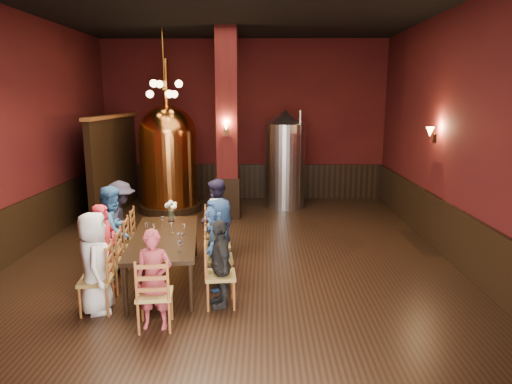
{
  "coord_description": "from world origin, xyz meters",
  "views": [
    {
      "loc": [
        0.58,
        -8.15,
        2.9
      ],
      "look_at": [
        0.43,
        0.2,
        1.17
      ],
      "focal_mm": 32.0,
      "sensor_mm": 36.0,
      "label": 1
    }
  ],
  "objects_px": {
    "dining_table": "(165,240)",
    "rose_vase": "(171,208)",
    "person_1": "(105,249)",
    "copper_kettle": "(169,157)",
    "person_2": "(113,231)",
    "person_0": "(94,263)",
    "steel_vessel": "(285,159)"
  },
  "relations": [
    {
      "from": "person_0",
      "to": "rose_vase",
      "type": "relative_size",
      "value": 3.73
    },
    {
      "from": "person_1",
      "to": "person_0",
      "type": "bearing_deg",
      "value": -159.81
    },
    {
      "from": "copper_kettle",
      "to": "person_0",
      "type": "bearing_deg",
      "value": -88.46
    },
    {
      "from": "person_0",
      "to": "copper_kettle",
      "type": "xyz_separation_m",
      "value": [
        -0.16,
        5.79,
        0.69
      ]
    },
    {
      "from": "person_1",
      "to": "rose_vase",
      "type": "distance_m",
      "value": 1.52
    },
    {
      "from": "dining_table",
      "to": "rose_vase",
      "type": "height_order",
      "value": "rose_vase"
    },
    {
      "from": "steel_vessel",
      "to": "rose_vase",
      "type": "distance_m",
      "value": 4.8
    },
    {
      "from": "dining_table",
      "to": "rose_vase",
      "type": "distance_m",
      "value": 0.91
    },
    {
      "from": "dining_table",
      "to": "copper_kettle",
      "type": "height_order",
      "value": "copper_kettle"
    },
    {
      "from": "person_1",
      "to": "person_2",
      "type": "height_order",
      "value": "person_2"
    },
    {
      "from": "dining_table",
      "to": "person_0",
      "type": "relative_size",
      "value": 1.78
    },
    {
      "from": "dining_table",
      "to": "person_1",
      "type": "relative_size",
      "value": 1.84
    },
    {
      "from": "steel_vessel",
      "to": "person_1",
      "type": "bearing_deg",
      "value": -117.88
    },
    {
      "from": "person_0",
      "to": "rose_vase",
      "type": "xyz_separation_m",
      "value": [
        0.66,
        1.95,
        0.29
      ]
    },
    {
      "from": "dining_table",
      "to": "person_2",
      "type": "bearing_deg",
      "value": 158.78
    },
    {
      "from": "dining_table",
      "to": "person_1",
      "type": "distance_m",
      "value": 0.91
    },
    {
      "from": "person_0",
      "to": "steel_vessel",
      "type": "bearing_deg",
      "value": -43.18
    },
    {
      "from": "dining_table",
      "to": "person_0",
      "type": "distance_m",
      "value": 1.31
    },
    {
      "from": "person_1",
      "to": "copper_kettle",
      "type": "distance_m",
      "value": 5.17
    },
    {
      "from": "dining_table",
      "to": "person_1",
      "type": "bearing_deg",
      "value": -158.78
    },
    {
      "from": "rose_vase",
      "to": "steel_vessel",
      "type": "bearing_deg",
      "value": 62.77
    },
    {
      "from": "dining_table",
      "to": "person_2",
      "type": "xyz_separation_m",
      "value": [
        -0.88,
        0.22,
        0.07
      ]
    },
    {
      "from": "person_0",
      "to": "steel_vessel",
      "type": "height_order",
      "value": "steel_vessel"
    },
    {
      "from": "copper_kettle",
      "to": "person_1",
      "type": "bearing_deg",
      "value": -89.2
    },
    {
      "from": "dining_table",
      "to": "person_2",
      "type": "distance_m",
      "value": 0.91
    },
    {
      "from": "person_1",
      "to": "steel_vessel",
      "type": "height_order",
      "value": "steel_vessel"
    },
    {
      "from": "rose_vase",
      "to": "person_1",
      "type": "bearing_deg",
      "value": -119.98
    },
    {
      "from": "steel_vessel",
      "to": "person_2",
      "type": "bearing_deg",
      "value": -121.66
    },
    {
      "from": "dining_table",
      "to": "copper_kettle",
      "type": "relative_size",
      "value": 0.65
    },
    {
      "from": "person_1",
      "to": "copper_kettle",
      "type": "relative_size",
      "value": 0.35
    },
    {
      "from": "steel_vessel",
      "to": "rose_vase",
      "type": "relative_size",
      "value": 6.82
    },
    {
      "from": "person_2",
      "to": "copper_kettle",
      "type": "xyz_separation_m",
      "value": [
        0.01,
        4.47,
        0.64
      ]
    }
  ]
}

